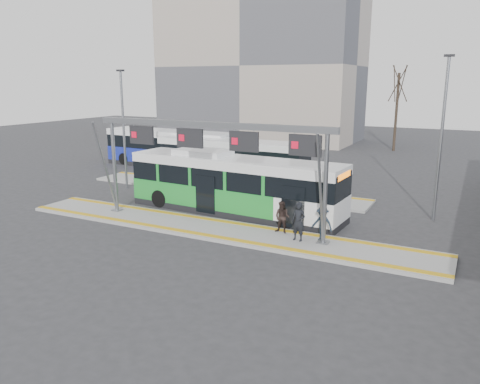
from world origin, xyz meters
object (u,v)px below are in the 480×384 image
Objects in this scene: hero_bus at (234,185)px; passenger_c at (322,224)px; passenger_b at (282,217)px; gantry at (209,144)px; passenger_a at (298,222)px.

hero_bus is 7.96× the size of passenger_c.
passenger_b is (3.98, -2.56, -0.66)m from hero_bus.
passenger_c is (2.03, -0.19, 0.02)m from passenger_b.
hero_bus is 4.78m from passenger_b.
gantry is 5.00m from passenger_b.
gantry reaches higher than passenger_b.
gantry is 7.25× the size of passenger_a.
passenger_a is 1.13× the size of passenger_c.
passenger_a is at bearing -1.70° from gantry.
hero_bus is at bearing 153.73° from passenger_a.
hero_bus is 6.03m from passenger_a.
passenger_b is (3.65, 0.55, -3.38)m from gantry.
gantry is 8.16× the size of passenger_c.
gantry is 1.03× the size of hero_bus.
hero_bus reaches higher than passenger_b.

